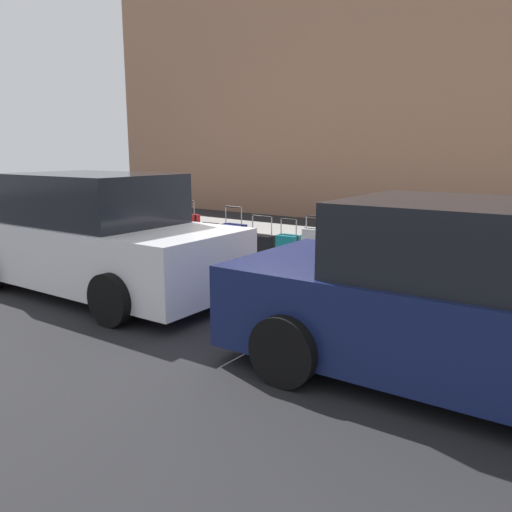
# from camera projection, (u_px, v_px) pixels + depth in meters

# --- Properties ---
(ground_plane) EXTENTS (40.00, 40.00, 0.00)m
(ground_plane) POSITION_uv_depth(u_px,v_px,m) (278.00, 287.00, 7.79)
(ground_plane) COLOR black
(sidewalk_curb) EXTENTS (18.00, 5.00, 0.14)m
(sidewalk_curb) POSITION_uv_depth(u_px,v_px,m) (351.00, 256.00, 9.76)
(sidewalk_curb) COLOR gray
(sidewalk_curb) RESTS_ON ground_plane
(building_facade_sidewalk_side) EXTENTS (24.00, 3.00, 8.45)m
(building_facade_sidewalk_side) POSITION_uv_depth(u_px,v_px,m) (460.00, 69.00, 14.01)
(building_facade_sidewalk_side) COLOR #936B51
(building_facade_sidewalk_side) RESTS_ON ground_plane
(suitcase_navy_1) EXTENTS (0.52, 0.30, 1.08)m
(suitcase_navy_1) POSITION_uv_depth(u_px,v_px,m) (466.00, 269.00, 6.65)
(suitcase_navy_1) COLOR navy
(suitcase_navy_1) RESTS_ON sidewalk_curb
(suitcase_olive_2) EXTENTS (0.40, 0.22, 0.88)m
(suitcase_olive_2) POSITION_uv_depth(u_px,v_px,m) (420.00, 270.00, 6.98)
(suitcase_olive_2) COLOR #59601E
(suitcase_olive_2) RESTS_ON sidewalk_curb
(suitcase_red_3) EXTENTS (0.50, 0.22, 0.78)m
(suitcase_red_3) POSITION_uv_depth(u_px,v_px,m) (384.00, 264.00, 7.42)
(suitcase_red_3) COLOR red
(suitcase_red_3) RESTS_ON sidewalk_curb
(suitcase_maroon_4) EXTENTS (0.38, 0.26, 0.96)m
(suitcase_maroon_4) POSITION_uv_depth(u_px,v_px,m) (347.00, 256.00, 7.66)
(suitcase_maroon_4) COLOR maroon
(suitcase_maroon_4) RESTS_ON sidewalk_curb
(suitcase_silver_5) EXTENTS (0.47, 0.23, 0.92)m
(suitcase_silver_5) POSITION_uv_depth(u_px,v_px,m) (317.00, 251.00, 8.02)
(suitcase_silver_5) COLOR #9EA0A8
(suitcase_silver_5) RESTS_ON sidewalk_curb
(suitcase_teal_6) EXTENTS (0.35, 0.26, 0.83)m
(suitcase_teal_6) POSITION_uv_depth(u_px,v_px,m) (288.00, 252.00, 8.33)
(suitcase_teal_6) COLOR #0F606B
(suitcase_teal_6) RESTS_ON sidewalk_curb
(suitcase_black_7) EXTENTS (0.47, 0.25, 0.84)m
(suitcase_black_7) POSITION_uv_depth(u_px,v_px,m) (262.00, 250.00, 8.65)
(suitcase_black_7) COLOR black
(suitcase_black_7) RESTS_ON sidewalk_curb
(suitcase_navy_8) EXTENTS (0.42, 0.25, 0.97)m
(suitcase_navy_8) POSITION_uv_depth(u_px,v_px,m) (234.00, 243.00, 8.92)
(suitcase_navy_8) COLOR navy
(suitcase_navy_8) RESTS_ON sidewalk_curb
(suitcase_olive_9) EXTENTS (0.45, 0.25, 0.64)m
(suitcase_olive_9) POSITION_uv_depth(u_px,v_px,m) (211.00, 241.00, 9.27)
(suitcase_olive_9) COLOR #59601E
(suitcase_olive_9) RESTS_ON sidewalk_curb
(suitcase_red_10) EXTENTS (0.45, 0.26, 1.01)m
(suitcase_red_10) POSITION_uv_depth(u_px,v_px,m) (187.00, 234.00, 9.57)
(suitcase_red_10) COLOR red
(suitcase_red_10) RESTS_ON sidewalk_curb
(fire_hydrant) EXTENTS (0.39, 0.21, 0.77)m
(fire_hydrant) POSITION_uv_depth(u_px,v_px,m) (152.00, 228.00, 10.10)
(fire_hydrant) COLOR red
(fire_hydrant) RESTS_ON sidewalk_curb
(bollard_post) EXTENTS (0.17, 0.17, 0.73)m
(bollard_post) POSITION_uv_depth(u_px,v_px,m) (123.00, 228.00, 10.40)
(bollard_post) COLOR brown
(bollard_post) RESTS_ON sidewalk_curb
(parked_car_navy_0) EXTENTS (4.53, 2.19, 1.61)m
(parked_car_navy_0) POSITION_uv_depth(u_px,v_px,m) (483.00, 303.00, 4.38)
(parked_car_navy_0) COLOR #141E4C
(parked_car_navy_0) RESTS_ON ground_plane
(parked_car_white_1) EXTENTS (4.55, 2.07, 1.72)m
(parked_car_white_1) POSITION_uv_depth(u_px,v_px,m) (94.00, 238.00, 7.42)
(parked_car_white_1) COLOR silver
(parked_car_white_1) RESTS_ON ground_plane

